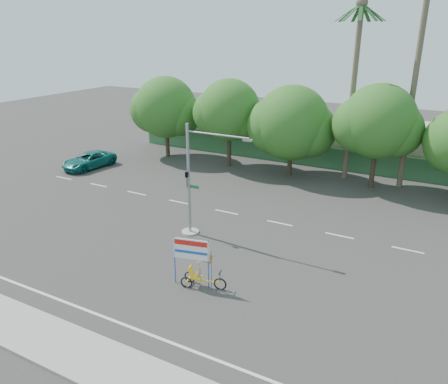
% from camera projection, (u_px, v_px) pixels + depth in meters
% --- Properties ---
extents(ground, '(120.00, 120.00, 0.00)m').
position_uv_depth(ground, '(190.00, 271.00, 23.32)').
color(ground, '#33302D').
rests_on(ground, ground).
extents(sidewalk_near, '(50.00, 2.40, 0.12)m').
position_uv_depth(sidewalk_near, '(87.00, 357.00, 17.10)').
color(sidewalk_near, gray).
rests_on(sidewalk_near, ground).
extents(fence, '(38.00, 0.08, 2.00)m').
position_uv_depth(fence, '(313.00, 156.00, 40.73)').
color(fence, '#336B3D').
rests_on(fence, ground).
extents(building_left, '(12.00, 8.00, 4.00)m').
position_uv_depth(building_left, '(238.00, 126.00, 48.51)').
color(building_left, beige).
rests_on(building_left, ground).
extents(building_right, '(14.00, 8.00, 3.60)m').
position_uv_depth(building_right, '(411.00, 147.00, 40.64)').
color(building_right, beige).
rests_on(building_right, ground).
extents(tree_far_left, '(7.14, 6.00, 7.96)m').
position_uv_depth(tree_far_left, '(165.00, 109.00, 42.72)').
color(tree_far_left, '#473828').
rests_on(tree_far_left, ground).
extents(tree_left, '(6.66, 5.60, 8.07)m').
position_uv_depth(tree_left, '(229.00, 112.00, 39.52)').
color(tree_left, '#473828').
rests_on(tree_left, ground).
extents(tree_center, '(7.62, 6.40, 7.85)m').
position_uv_depth(tree_center, '(291.00, 125.00, 37.09)').
color(tree_center, '#473828').
rests_on(tree_center, ground).
extents(tree_right, '(6.90, 5.80, 8.36)m').
position_uv_depth(tree_right, '(378.00, 124.00, 33.73)').
color(tree_right, '#473828').
rests_on(tree_right, ground).
extents(palm_tall, '(3.73, 3.79, 17.45)m').
position_uv_depth(palm_tall, '(419.00, 53.00, 32.23)').
color(palm_tall, '#70604C').
rests_on(palm_tall, ground).
extents(palm_short, '(3.73, 3.79, 14.45)m').
position_uv_depth(palm_short, '(355.00, 73.00, 34.78)').
color(palm_short, '#70604C').
rests_on(palm_short, ground).
extents(traffic_signal, '(4.72, 1.10, 7.00)m').
position_uv_depth(traffic_signal, '(193.00, 190.00, 26.55)').
color(traffic_signal, gray).
rests_on(traffic_signal, ground).
extents(trike_billboard, '(2.69, 0.96, 2.69)m').
position_uv_depth(trike_billboard, '(197.00, 267.00, 21.60)').
color(trike_billboard, black).
rests_on(trike_billboard, ground).
extents(pickup_truck, '(3.04, 5.40, 1.42)m').
position_uv_depth(pickup_truck, '(89.00, 160.00, 40.46)').
color(pickup_truck, '#0E665E').
rests_on(pickup_truck, ground).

